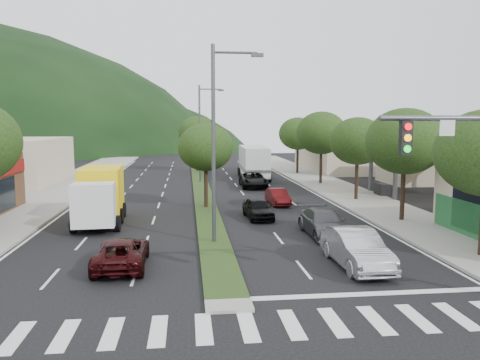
{
  "coord_description": "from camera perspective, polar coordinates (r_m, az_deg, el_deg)",
  "views": [
    {
      "loc": [
        -1.33,
        -15.47,
        6.14
      ],
      "look_at": [
        1.97,
        13.53,
        2.59
      ],
      "focal_mm": 35.0,
      "sensor_mm": 36.0,
      "label": 1
    }
  ],
  "objects": [
    {
      "name": "suv_maroon",
      "position": [
        20.89,
        -14.22,
        -8.57
      ],
      "size": [
        2.16,
        4.6,
        1.27
      ],
      "primitive_type": "imported",
      "rotation": [
        0.0,
        0.0,
        3.15
      ],
      "color": "black",
      "rests_on": "ground"
    },
    {
      "name": "tree_r_e",
      "position": [
        57.06,
        7.06,
        5.63
      ],
      "size": [
        4.6,
        4.6,
        6.71
      ],
      "color": "black",
      "rests_on": "sidewalk_right"
    },
    {
      "name": "sidewalk_left",
      "position": [
        42.55,
        -22.34,
        -1.79
      ],
      "size": [
        6.0,
        90.0,
        0.15
      ],
      "primitive_type": "cube",
      "color": "gray",
      "rests_on": "ground"
    },
    {
      "name": "car_queue_a",
      "position": [
        30.35,
        2.21,
        -3.47
      ],
      "size": [
        1.83,
        4.0,
        1.33
      ],
      "primitive_type": "imported",
      "rotation": [
        0.0,
        0.0,
        0.07
      ],
      "color": "black",
      "rests_on": "ground"
    },
    {
      "name": "median",
      "position": [
        43.91,
        -4.69,
        -1.05
      ],
      "size": [
        1.6,
        56.0,
        0.12
      ],
      "primitive_type": "cube",
      "color": "#1E3513",
      "rests_on": "ground"
    },
    {
      "name": "car_queue_d",
      "position": [
        45.06,
        1.64,
        0.03
      ],
      "size": [
        2.5,
        5.27,
        1.45
      ],
      "primitive_type": "imported",
      "rotation": [
        0.0,
        0.0,
        -0.02
      ],
      "color": "black",
      "rests_on": "ground"
    },
    {
      "name": "streetlight_near",
      "position": [
        23.52,
        -2.76,
        5.56
      ],
      "size": [
        2.6,
        0.25,
        10.0
      ],
      "color": "#47494C",
      "rests_on": "ground"
    },
    {
      "name": "gas_canopy",
      "position": [
        42.65,
        22.06,
        4.42
      ],
      "size": [
        12.2,
        8.2,
        5.25
      ],
      "color": "silver",
      "rests_on": "ground"
    },
    {
      "name": "car_queue_b",
      "position": [
        26.18,
        10.2,
        -5.15
      ],
      "size": [
        2.12,
        4.97,
        1.43
      ],
      "primitive_type": "imported",
      "rotation": [
        0.0,
        0.0,
        0.02
      ],
      "color": "#49494E",
      "rests_on": "ground"
    },
    {
      "name": "box_truck",
      "position": [
        30.09,
        -16.64,
        -2.04
      ],
      "size": [
        3.0,
        6.99,
        3.38
      ],
      "rotation": [
        0.0,
        0.0,
        3.2
      ],
      "color": "silver",
      "rests_on": "ground"
    },
    {
      "name": "bldg_left_far",
      "position": [
        52.67,
        -26.08,
        2.04
      ],
      "size": [
        9.0,
        14.0,
        4.6
      ],
      "primitive_type": "cube",
      "color": "beige",
      "rests_on": "ground"
    },
    {
      "name": "tree_med_near",
      "position": [
        33.54,
        -4.21,
        3.98
      ],
      "size": [
        4.0,
        4.0,
        6.02
      ],
      "color": "black",
      "rests_on": "median"
    },
    {
      "name": "ground",
      "position": [
        16.69,
        -1.51,
        -14.66
      ],
      "size": [
        160.0,
        160.0,
        0.0
      ],
      "primitive_type": "plane",
      "color": "black",
      "rests_on": "ground"
    },
    {
      "name": "bldg_right_far",
      "position": [
        63.11,
        12.83,
        3.54
      ],
      "size": [
        10.0,
        16.0,
        5.2
      ],
      "primitive_type": "cube",
      "color": "beige",
      "rests_on": "ground"
    },
    {
      "name": "tree_r_b",
      "position": [
        30.55,
        19.45,
        4.46
      ],
      "size": [
        4.8,
        4.8,
        6.94
      ],
      "color": "black",
      "rests_on": "sidewalk_right"
    },
    {
      "name": "sidewalk_right",
      "position": [
        43.19,
        12.26,
        -1.3
      ],
      "size": [
        5.0,
        90.0,
        0.15
      ],
      "primitive_type": "cube",
      "color": "gray",
      "rests_on": "ground"
    },
    {
      "name": "tree_r_c",
      "position": [
        37.91,
        14.15,
        4.61
      ],
      "size": [
        4.4,
        4.4,
        6.48
      ],
      "color": "black",
      "rests_on": "sidewalk_right"
    },
    {
      "name": "crosswalk",
      "position": [
        14.86,
        -0.81,
        -17.47
      ],
      "size": [
        19.0,
        2.2,
        0.01
      ],
      "primitive_type": "cube",
      "color": "silver",
      "rests_on": "ground"
    },
    {
      "name": "sedan_silver",
      "position": [
        20.87,
        13.97,
        -8.09
      ],
      "size": [
        1.84,
        4.95,
        1.62
      ],
      "primitive_type": "imported",
      "rotation": [
        0.0,
        0.0,
        0.03
      ],
      "color": "#B6B9BE",
      "rests_on": "ground"
    },
    {
      "name": "tree_r_d",
      "position": [
        47.39,
        9.91,
        5.67
      ],
      "size": [
        5.0,
        5.0,
        7.17
      ],
      "color": "black",
      "rests_on": "sidewalk_right"
    },
    {
      "name": "tree_med_far",
      "position": [
        59.49,
        -5.23,
        5.81
      ],
      "size": [
        4.8,
        4.8,
        6.94
      ],
      "color": "black",
      "rests_on": "median"
    },
    {
      "name": "car_queue_c",
      "position": [
        35.6,
        4.62,
        -2.05
      ],
      "size": [
        1.45,
        3.7,
        1.2
      ],
      "primitive_type": "imported",
      "rotation": [
        0.0,
        0.0,
        0.05
      ],
      "color": "#540E0F",
      "rests_on": "ground"
    },
    {
      "name": "motorhome",
      "position": [
        52.04,
        1.65,
        2.25
      ],
      "size": [
        3.21,
        9.37,
        3.56
      ],
      "rotation": [
        0.0,
        0.0,
        -0.03
      ],
      "color": "silver",
      "rests_on": "ground"
    },
    {
      "name": "streetlight_mid",
      "position": [
        48.49,
        -4.7,
        6.25
      ],
      "size": [
        2.6,
        0.25,
        10.0
      ],
      "color": "#47494C",
      "rests_on": "ground"
    }
  ]
}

